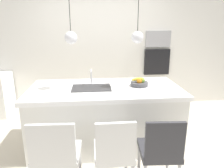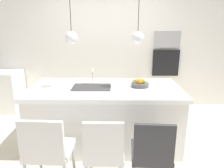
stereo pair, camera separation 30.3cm
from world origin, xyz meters
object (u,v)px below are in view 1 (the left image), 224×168
(fruit_bowl, at_px, (139,83))
(oven, at_px, (157,62))
(chair_far, at_px, (160,149))
(microwave, at_px, (158,39))
(chair_near, at_px, (56,153))
(chair_middle, at_px, (114,151))

(fruit_bowl, relative_size, oven, 0.46)
(chair_far, bearing_deg, oven, 74.44)
(microwave, xyz_separation_m, chair_near, (-1.81, -2.58, -0.95))
(microwave, distance_m, chair_middle, 3.01)
(chair_near, xyz_separation_m, chair_middle, (0.60, -0.00, -0.01))
(chair_middle, relative_size, chair_far, 1.02)
(chair_near, relative_size, chair_far, 1.03)
(chair_far, bearing_deg, fruit_bowl, 90.89)
(fruit_bowl, xyz_separation_m, chair_middle, (-0.48, -1.03, -0.44))
(fruit_bowl, distance_m, chair_far, 1.13)
(microwave, height_order, chair_middle, microwave)
(chair_far, bearing_deg, chair_middle, -179.82)
(microwave, bearing_deg, oven, 0.00)
(oven, bearing_deg, microwave, 0.00)
(microwave, height_order, chair_far, microwave)
(microwave, xyz_separation_m, chair_middle, (-1.22, -2.58, -0.97))
(oven, height_order, chair_middle, oven)
(oven, xyz_separation_m, chair_near, (-1.81, -2.58, -0.45))
(chair_near, xyz_separation_m, chair_far, (1.10, 0.00, -0.03))
(fruit_bowl, distance_m, oven, 1.71)
(microwave, bearing_deg, chair_middle, -115.24)
(chair_middle, height_order, chair_far, chair_middle)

